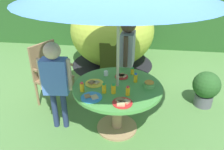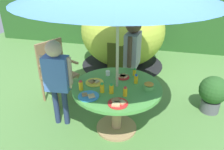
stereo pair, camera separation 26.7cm
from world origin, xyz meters
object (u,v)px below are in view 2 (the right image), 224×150
dome_tent (123,32)px  child_in_blue_shirt (57,74)px  plate_front_edge (118,103)px  juice_bottle_far_right (111,89)px  garden_table (117,97)px  juice_bottle_mid_left (134,72)px  potted_plant (213,93)px  snack_bowl (149,86)px  juice_bottle_near_left (81,86)px  plate_far_left (94,82)px  juice_bottle_mid_right (102,88)px  juice_bottle_back_edge (125,92)px  plate_center_front (89,96)px  cup_near (108,73)px  wooden_chair (55,68)px  plate_center_back (123,77)px  child_in_grey_shirt (133,50)px  juice_bottle_near_right (136,79)px

dome_tent → child_in_blue_shirt: dome_tent is taller
plate_front_edge → juice_bottle_far_right: (-0.13, 0.21, 0.05)m
garden_table → child_in_blue_shirt: size_ratio=0.92×
child_in_blue_shirt → juice_bottle_mid_left: (0.98, 0.44, -0.07)m
garden_table → potted_plant: garden_table is taller
dome_tent → potted_plant: bearing=-49.8°
dome_tent → snack_bowl: 2.38m
plate_front_edge → juice_bottle_near_left: (-0.52, 0.20, 0.05)m
plate_far_left → juice_bottle_near_left: 0.24m
juice_bottle_mid_left → juice_bottle_mid_right: (-0.32, -0.56, 0.01)m
garden_table → potted_plant: (1.36, 0.77, -0.19)m
garden_table → juice_bottle_back_edge: bearing=-54.8°
plate_center_front → cup_near: bearing=82.9°
dome_tent → juice_bottle_mid_left: size_ratio=20.75×
potted_plant → juice_bottle_mid_right: bearing=-147.3°
plate_front_edge → juice_bottle_mid_right: size_ratio=1.80×
wooden_chair → plate_far_left: wooden_chair is taller
dome_tent → plate_center_back: dome_tent is taller
juice_bottle_far_right → plate_far_left: bearing=144.9°
dome_tent → child_in_grey_shirt: dome_tent is taller
dome_tent → plate_front_edge: 2.72m
plate_far_left → juice_bottle_near_left: (-0.11, -0.21, 0.05)m
dome_tent → plate_front_edge: dome_tent is taller
potted_plant → plate_center_front: 2.00m
dome_tent → juice_bottle_near_right: bearing=-82.9°
child_in_grey_shirt → child_in_blue_shirt: child_in_grey_shirt is taller
potted_plant → child_in_grey_shirt: bearing=177.0°
plate_far_left → juice_bottle_mid_right: juice_bottle_mid_right is taller
garden_table → plate_center_front: 0.46m
child_in_grey_shirt → juice_bottle_near_left: size_ratio=11.07×
plate_far_left → plate_center_front: size_ratio=0.95×
snack_bowl → juice_bottle_back_edge: size_ratio=1.17×
potted_plant → cup_near: cup_near is taller
garden_table → plate_far_left: 0.36m
child_in_blue_shirt → plate_center_front: size_ratio=5.00×
plate_far_left → plate_front_edge: bearing=-44.9°
potted_plant → juice_bottle_back_edge: juice_bottle_back_edge is taller
plate_far_left → juice_bottle_near_right: 0.56m
potted_plant → child_in_grey_shirt: child_in_grey_shirt is taller
snack_bowl → juice_bottle_back_edge: bearing=-137.1°
juice_bottle_mid_left → juice_bottle_mid_right: juice_bottle_mid_right is taller
potted_plant → juice_bottle_back_edge: bearing=-141.0°
plate_center_back → juice_bottle_near_right: juice_bottle_near_right is taller
snack_bowl → cup_near: bearing=158.1°
potted_plant → juice_bottle_far_right: size_ratio=4.75×
juice_bottle_mid_left → juice_bottle_near_right: bearing=-76.2°
wooden_chair → potted_plant: wooden_chair is taller
snack_bowl → plate_center_back: 0.44m
garden_table → juice_bottle_far_right: 0.29m
garden_table → snack_bowl: (0.41, 0.03, 0.20)m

